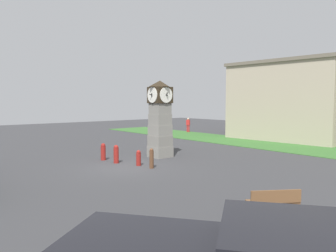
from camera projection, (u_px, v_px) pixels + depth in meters
ground_plane at (127, 168)px, 17.85m from camera, size 77.36×77.36×0.00m
clock_tower at (160, 119)px, 21.09m from camera, size 1.61×1.66×4.93m
bollard_near_tower at (152, 158)px, 17.60m from camera, size 0.23×0.23×1.09m
bollard_mid_row at (139, 158)px, 18.34m from camera, size 0.26×0.26×0.87m
bollard_far_row at (116, 154)px, 19.09m from camera, size 0.30×0.30×1.07m
bollard_end_row at (103, 152)px, 20.07m from camera, size 0.30×0.30×1.04m
bench at (274, 201)px, 10.17m from camera, size 1.31×1.63×0.90m
pedestrian_crossing_lot at (188, 124)px, 38.03m from camera, size 0.47×0.41×1.69m
warehouse_blue_far at (301, 101)px, 32.33m from camera, size 11.15×11.73×7.30m
grass_verge_far at (284, 146)px, 26.13m from camera, size 46.42×5.75×0.04m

